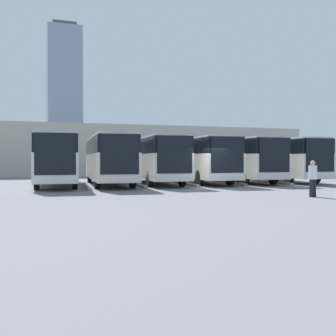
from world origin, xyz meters
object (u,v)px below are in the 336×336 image
object	(u,v)px
bus_0	(278,158)
bus_4	(109,158)
bus_2	(199,158)
bus_1	(239,158)
bus_5	(57,158)
pedestrian	(313,177)
bus_3	(154,158)

from	to	relation	value
bus_0	bus_4	bearing A→B (deg)	6.67
bus_2	bus_0	bearing A→B (deg)	-175.63
bus_2	bus_1	bearing A→B (deg)	-173.40
bus_5	bus_1	bearing A→B (deg)	-173.83
bus_2	bus_5	xyz separation A→B (m)	(10.54, 0.23, 0.00)
pedestrian	bus_5	bearing A→B (deg)	115.51
bus_1	bus_4	xyz separation A→B (m)	(10.54, 0.62, 0.00)
bus_1	pedestrian	size ratio (longest dim) A/B	6.73
bus_3	pedestrian	distance (m)	13.53
bus_3	pedestrian	xyz separation A→B (m)	(-3.96, 12.90, -0.94)
bus_5	bus_2	bearing A→B (deg)	-173.97
bus_2	bus_3	bearing A→B (deg)	3.67
bus_0	bus_1	distance (m)	3.52
bus_2	pedestrian	distance (m)	12.87
bus_2	bus_5	size ratio (longest dim) A/B	1.00
bus_2	pedestrian	size ratio (longest dim) A/B	6.73
bus_1	bus_0	bearing A→B (deg)	-177.85
bus_1	pedestrian	bearing A→B (deg)	81.48
bus_2	bus_4	bearing A→B (deg)	8.96
bus_4	pedestrian	distance (m)	14.44
bus_1	pedestrian	xyz separation A→B (m)	(3.06, 12.94, -0.94)
pedestrian	bus_4	bearing A→B (deg)	105.67
bus_1	bus_2	bearing A→B (deg)	6.60
bus_4	pedestrian	size ratio (longest dim) A/B	6.73
pedestrian	bus_1	bearing A→B (deg)	61.10
bus_0	bus_3	bearing A→B (deg)	4.14
bus_1	bus_4	size ratio (longest dim) A/B	1.00
bus_0	bus_2	xyz separation A→B (m)	(7.03, -0.05, 0.00)
bus_0	bus_1	size ratio (longest dim) A/B	1.00
bus_0	bus_3	size ratio (longest dim) A/B	1.00
bus_1	bus_2	size ratio (longest dim) A/B	1.00
bus_0	bus_2	distance (m)	7.03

